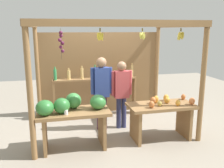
% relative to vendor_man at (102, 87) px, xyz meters
% --- Properties ---
extents(ground_plane, '(12.00, 12.00, 0.00)m').
position_rel_vendor_man_xyz_m(ground_plane, '(0.20, 0.06, -0.98)').
color(ground_plane, gray).
rests_on(ground_plane, ground).
extents(market_stall, '(3.31, 2.30, 2.37)m').
position_rel_vendor_man_xyz_m(market_stall, '(0.20, 0.57, 0.41)').
color(market_stall, olive).
rests_on(market_stall, ground).
extents(fruit_counter_left, '(1.37, 0.70, 1.03)m').
position_rel_vendor_man_xyz_m(fruit_counter_left, '(-0.71, -0.76, -0.27)').
color(fruit_counter_left, olive).
rests_on(fruit_counter_left, ground).
extents(fruit_counter_right, '(1.34, 0.64, 0.89)m').
position_rel_vendor_man_xyz_m(fruit_counter_right, '(1.09, -0.76, -0.41)').
color(fruit_counter_right, olive).
rests_on(fruit_counter_right, ground).
extents(bottle_shelf_unit, '(2.12, 0.22, 1.36)m').
position_rel_vendor_man_xyz_m(bottle_shelf_unit, '(-0.00, 0.88, -0.17)').
color(bottle_shelf_unit, olive).
rests_on(bottle_shelf_unit, ground).
extents(vendor_man, '(0.48, 0.22, 1.63)m').
position_rel_vendor_man_xyz_m(vendor_man, '(0.00, 0.00, 0.00)').
color(vendor_man, '#543042').
rests_on(vendor_man, ground).
extents(vendor_woman, '(0.48, 0.21, 1.53)m').
position_rel_vendor_man_xyz_m(vendor_woman, '(0.45, -0.02, -0.07)').
color(vendor_woman, navy).
rests_on(vendor_woman, ground).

